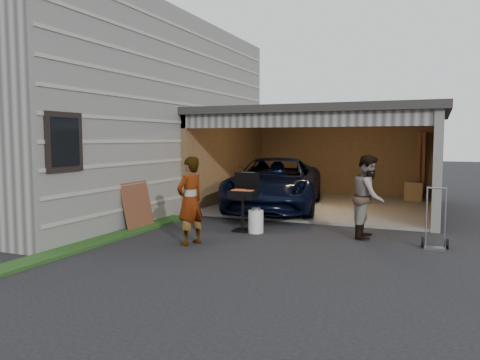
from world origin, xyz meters
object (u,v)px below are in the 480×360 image
object	(u,v)px
minivan	(275,185)
propane_tank	(256,222)
bbq_grill	(243,197)
woman	(190,201)
man	(369,197)
hand_truck	(435,237)
plywood_panel	(137,205)

from	to	relation	value
minivan	propane_tank	size ratio (longest dim) A/B	10.43
bbq_grill	propane_tank	distance (m)	0.63
propane_tank	bbq_grill	bearing A→B (deg)	166.42
woman	propane_tank	size ratio (longest dim) A/B	3.43
man	propane_tank	bearing A→B (deg)	100.41
woman	hand_truck	size ratio (longest dim) A/B	1.47
woman	plywood_panel	world-z (taller)	woman
bbq_grill	hand_truck	bearing A→B (deg)	-2.22
hand_truck	woman	bearing A→B (deg)	-162.30
bbq_grill	plywood_panel	distance (m)	2.45
plywood_panel	bbq_grill	bearing A→B (deg)	16.51
minivan	man	xyz separation A→B (m)	(2.99, -2.80, 0.14)
bbq_grill	plywood_panel	xyz separation A→B (m)	(-2.34, -0.69, -0.24)
bbq_grill	hand_truck	distance (m)	4.00
man	plywood_panel	size ratio (longest dim) A/B	1.58
plywood_panel	hand_truck	size ratio (longest dim) A/B	0.94
woman	minivan	bearing A→B (deg)	-163.21
woman	propane_tank	world-z (taller)	woman
man	bbq_grill	bearing A→B (deg)	97.40
bbq_grill	woman	bearing A→B (deg)	-104.99
woman	plywood_panel	xyz separation A→B (m)	(-1.90, 0.94, -0.32)
propane_tank	hand_truck	distance (m)	3.63
plywood_panel	hand_truck	xyz separation A→B (m)	(6.30, 0.54, -0.31)
minivan	man	bearing A→B (deg)	-54.06
hand_truck	bbq_grill	bearing A→B (deg)	176.92
woman	man	xyz separation A→B (m)	(3.10, 2.00, 0.01)
plywood_panel	minivan	bearing A→B (deg)	62.51
propane_tank	hand_truck	xyz separation A→B (m)	(3.63, -0.07, -0.03)
man	bbq_grill	distance (m)	2.69
man	hand_truck	world-z (taller)	man
woman	hand_truck	bearing A→B (deg)	126.65
man	plywood_panel	world-z (taller)	man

